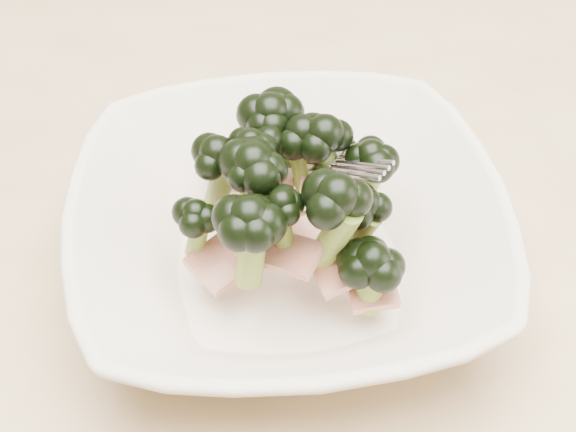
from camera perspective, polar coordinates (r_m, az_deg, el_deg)
The scene contains 2 objects.
dining_table at distance 0.60m, azimuth 3.67°, elevation -10.54°, with size 1.20×0.80×0.75m.
broccoli_dish at distance 0.50m, azimuth 0.06°, elevation -0.82°, with size 0.27×0.27×0.12m.
Camera 1 is at (-0.07, -0.34, 1.14)m, focal length 50.00 mm.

